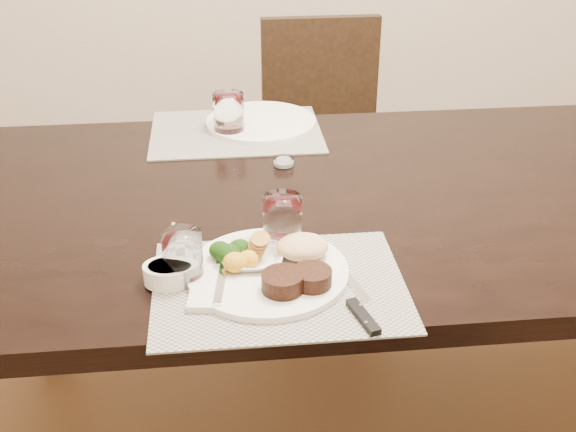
{
  "coord_description": "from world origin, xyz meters",
  "views": [
    {
      "loc": [
        -0.38,
        -1.44,
        1.5
      ],
      "look_at": [
        -0.25,
        -0.22,
        0.82
      ],
      "focal_mm": 45.0,
      "sensor_mm": 36.0,
      "label": 1
    }
  ],
  "objects": [
    {
      "name": "ground_plane",
      "position": [
        0.0,
        0.0,
        0.0
      ],
      "size": [
        4.5,
        4.5,
        0.0
      ],
      "primitive_type": "plane",
      "color": "#4F3319",
      "rests_on": "ground"
    },
    {
      "name": "dining_table",
      "position": [
        0.0,
        0.0,
        0.67
      ],
      "size": [
        2.0,
        1.0,
        0.75
      ],
      "color": "black",
      "rests_on": "ground"
    },
    {
      "name": "chair_far",
      "position": [
        0.0,
        0.93,
        0.5
      ],
      "size": [
        0.42,
        0.42,
        0.9
      ],
      "color": "black",
      "rests_on": "ground"
    },
    {
      "name": "placemat_near",
      "position": [
        -0.28,
        -0.36,
        0.75
      ],
      "size": [
        0.46,
        0.34,
        0.0
      ],
      "primitive_type": "cube",
      "color": "gray",
      "rests_on": "dining_table"
    },
    {
      "name": "placemat_far",
      "position": [
        -0.33,
        0.39,
        0.75
      ],
      "size": [
        0.46,
        0.34,
        0.0
      ],
      "primitive_type": "cube",
      "color": "gray",
      "rests_on": "dining_table"
    },
    {
      "name": "dinner_plate",
      "position": [
        -0.28,
        -0.32,
        0.77
      ],
      "size": [
        0.3,
        0.3,
        0.05
      ],
      "rotation": [
        0.0,
        0.0,
        -0.38
      ],
      "color": "white",
      "rests_on": "placemat_near"
    },
    {
      "name": "napkin_fork",
      "position": [
        -0.38,
        -0.34,
        0.76
      ],
      "size": [
        0.12,
        0.19,
        0.02
      ],
      "rotation": [
        0.0,
        0.0,
        -0.13
      ],
      "color": "silver",
      "rests_on": "placemat_near"
    },
    {
      "name": "steak_knife",
      "position": [
        -0.15,
        -0.45,
        0.76
      ],
      "size": [
        0.05,
        0.23,
        0.01
      ],
      "rotation": [
        0.0,
        0.0,
        0.27
      ],
      "color": "white",
      "rests_on": "placemat_near"
    },
    {
      "name": "cracker_bowl",
      "position": [
        -0.32,
        -0.28,
        0.77
      ],
      "size": [
        0.13,
        0.13,
        0.05
      ],
      "rotation": [
        0.0,
        0.0,
        -0.06
      ],
      "color": "white",
      "rests_on": "placemat_near"
    },
    {
      "name": "sauce_ramekin",
      "position": [
        -0.48,
        -0.32,
        0.77
      ],
      "size": [
        0.09,
        0.14,
        0.07
      ],
      "rotation": [
        0.0,
        0.0,
        -0.35
      ],
      "color": "white",
      "rests_on": "placemat_near"
    },
    {
      "name": "wine_glass_near",
      "position": [
        -0.26,
        -0.22,
        0.8
      ],
      "size": [
        0.08,
        0.08,
        0.11
      ],
      "rotation": [
        0.0,
        0.0,
        -0.27
      ],
      "color": "silver",
      "rests_on": "placemat_near"
    },
    {
      "name": "far_plate",
      "position": [
        -0.26,
        0.43,
        0.76
      ],
      "size": [
        0.3,
        0.3,
        0.01
      ],
      "primitive_type": "cylinder",
      "color": "white",
      "rests_on": "placemat_far"
    },
    {
      "name": "wine_glass_far",
      "position": [
        -0.34,
        0.37,
        0.8
      ],
      "size": [
        0.08,
        0.08,
        0.11
      ],
      "rotation": [
        0.0,
        0.0,
        -0.03
      ],
      "color": "silver",
      "rests_on": "placemat_far"
    },
    {
      "name": "wine_glass_side",
      "position": [
        -0.45,
        -0.32,
        0.79
      ],
      "size": [
        0.07,
        0.07,
        0.1
      ],
      "rotation": [
        0.0,
        0.0,
        -0.03
      ],
      "color": "silver",
      "rests_on": "dining_table"
    },
    {
      "name": "salt_cellar",
      "position": [
        -0.22,
        0.16,
        0.76
      ],
      "size": [
        0.05,
        0.05,
        0.02
      ],
      "rotation": [
        0.0,
        0.0,
        0.37
      ],
      "color": "silver",
      "rests_on": "dining_table"
    }
  ]
}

